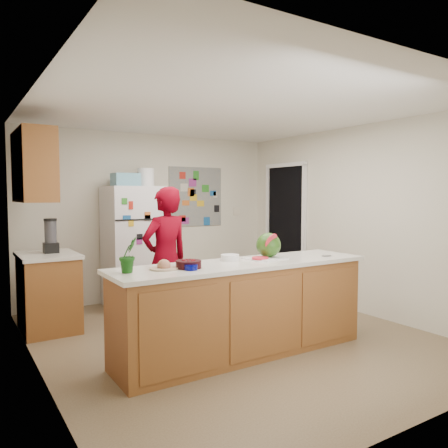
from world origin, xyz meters
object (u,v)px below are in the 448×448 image
refrigerator (133,247)px  watermelon (268,245)px  cherry_bowl (189,264)px  person (166,260)px

refrigerator → watermelon: 2.40m
refrigerator → watermelon: refrigerator is taller
watermelon → cherry_bowl: bearing=-174.5°
refrigerator → cherry_bowl: (-0.37, -2.40, 0.11)m
person → cherry_bowl: (-0.27, -1.10, 0.12)m
person → watermelon: (0.71, -1.00, 0.22)m
refrigerator → person: (-0.10, -1.31, -0.01)m
refrigerator → person: 1.31m
refrigerator → cherry_bowl: refrigerator is taller
person → cherry_bowl: bearing=64.4°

